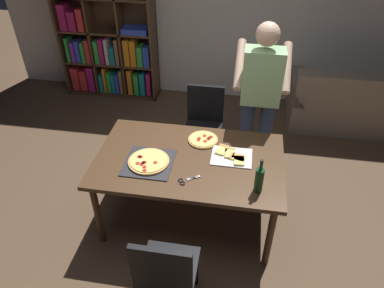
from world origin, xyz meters
name	(u,v)px	position (x,y,z in m)	size (l,w,h in m)	color
ground_plane	(190,215)	(0.00, 0.00, 0.00)	(12.00, 12.00, 0.00)	brown
back_wall	(222,1)	(0.00, 2.60, 1.40)	(6.40, 0.10, 2.80)	silver
dining_table	(189,164)	(0.00, 0.00, 0.68)	(1.67, 1.02, 0.75)	#4C331E
chair_near_camera	(166,272)	(0.00, -1.00, 0.51)	(0.42, 0.42, 0.90)	black
chair_far_side	(204,120)	(0.00, 1.00, 0.51)	(0.42, 0.42, 0.90)	black
couch	(355,106)	(1.90, 1.99, 0.30)	(1.70, 0.85, 0.85)	gray
bookshelf	(107,40)	(-1.62, 2.37, 0.84)	(1.40, 0.35, 1.95)	#513823
person_serving_pizza	(260,97)	(0.58, 0.78, 1.00)	(0.55, 0.54, 1.75)	#38476B
pepperoni_pizza_on_tray	(149,162)	(-0.34, -0.12, 0.77)	(0.42, 0.42, 0.04)	#2D2D33
pizza_slices_on_towel	(232,156)	(0.37, 0.09, 0.76)	(0.36, 0.29, 0.03)	white
wine_bottle	(259,180)	(0.61, -0.31, 0.87)	(0.07, 0.07, 0.32)	#194723
kitchen_scissors	(186,180)	(0.02, -0.29, 0.76)	(0.19, 0.15, 0.01)	silver
second_pizza_plain	(203,140)	(0.08, 0.29, 0.76)	(0.28, 0.28, 0.03)	tan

